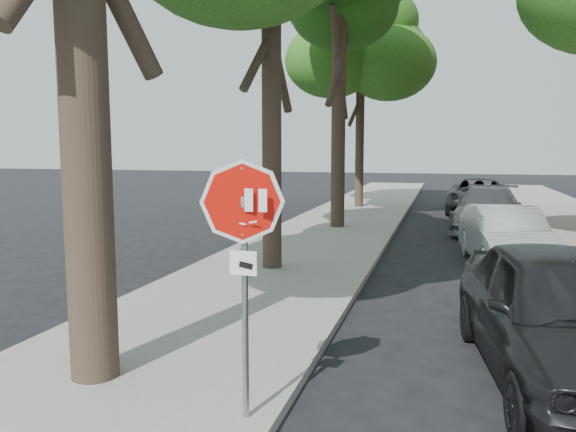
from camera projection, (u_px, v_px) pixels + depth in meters
name	position (u px, v px, depth m)	size (l,w,h in m)	color
sidewalk_left	(322.00, 237.00, 17.65)	(4.00, 55.00, 0.12)	gray
curb_left	(388.00, 239.00, 17.10)	(0.12, 55.00, 0.13)	#9E9384
curb_right	(544.00, 246.00, 15.93)	(0.12, 55.00, 0.13)	#9E9384
stop_sign	(244.00, 240.00, 5.45)	(0.76, 0.34, 2.61)	gray
tree_far	(361.00, 51.00, 25.56)	(5.29, 4.91, 9.33)	black
car_a	(563.00, 314.00, 6.79)	(1.97, 4.88, 1.66)	black
car_b	(505.00, 237.00, 13.42)	(1.52, 4.37, 1.44)	#B4B8BD
car_c	(488.00, 210.00, 19.07)	(2.11, 5.19, 1.51)	#414145
car_d	(479.00, 196.00, 24.46)	(2.53, 5.48, 1.52)	black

